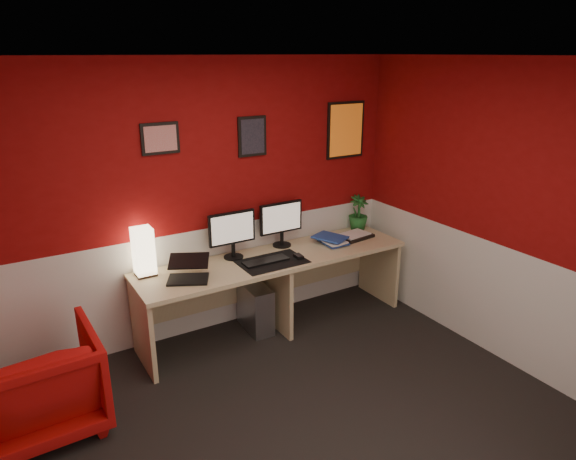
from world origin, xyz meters
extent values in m
cube|color=black|center=(0.00, 0.00, 0.00)|extent=(4.00, 3.50, 0.01)
cube|color=white|center=(0.00, 0.00, 2.50)|extent=(4.00, 3.50, 0.01)
cube|color=maroon|center=(0.00, 1.75, 1.25)|extent=(4.00, 0.01, 2.50)
cube|color=maroon|center=(2.00, 0.00, 1.25)|extent=(0.01, 3.50, 2.50)
cube|color=silver|center=(0.00, 1.75, 0.50)|extent=(4.00, 0.01, 1.00)
cube|color=silver|center=(2.00, 0.00, 0.50)|extent=(0.01, 3.50, 1.00)
cube|color=tan|center=(0.58, 1.41, 0.36)|extent=(2.60, 0.65, 0.73)
cube|color=#FFE5B2|center=(-0.56, 1.62, 0.93)|extent=(0.16, 0.16, 0.40)
cube|color=black|center=(-0.29, 1.33, 0.84)|extent=(0.40, 0.35, 0.22)
cube|color=black|center=(0.25, 1.59, 1.02)|extent=(0.45, 0.06, 0.58)
cube|color=black|center=(0.78, 1.63, 1.02)|extent=(0.45, 0.06, 0.58)
cube|color=black|center=(0.50, 1.31, 0.73)|extent=(0.60, 0.38, 0.01)
cube|color=black|center=(0.44, 1.33, 0.74)|extent=(0.42, 0.14, 0.02)
cube|color=black|center=(0.75, 1.26, 0.75)|extent=(0.07, 0.10, 0.03)
imported|color=#204094|center=(1.14, 1.43, 0.74)|extent=(0.24, 0.31, 0.03)
imported|color=silver|center=(1.12, 1.41, 0.77)|extent=(0.21, 0.28, 0.02)
imported|color=#204094|center=(1.11, 1.38, 0.79)|extent=(0.33, 0.38, 0.03)
cube|color=black|center=(1.54, 1.45, 0.74)|extent=(0.38, 0.29, 0.03)
imported|color=#19591E|center=(1.72, 1.64, 0.91)|extent=(0.22, 0.22, 0.37)
cube|color=#99999E|center=(0.40, 1.49, 0.23)|extent=(0.22, 0.46, 0.45)
imported|color=#B10A08|center=(-1.50, 1.02, 0.36)|extent=(0.79, 0.81, 0.71)
cube|color=red|center=(-0.31, 1.74, 1.85)|extent=(0.32, 0.02, 0.26)
cube|color=black|center=(0.54, 1.74, 1.80)|extent=(0.28, 0.02, 0.36)
cube|color=orange|center=(1.59, 1.74, 1.78)|extent=(0.44, 0.02, 0.56)
camera|label=1|loc=(-1.59, -2.45, 2.52)|focal=32.21mm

